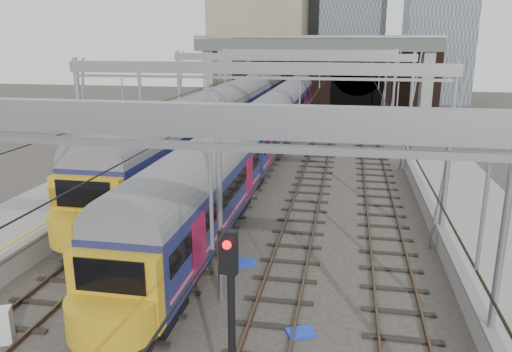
% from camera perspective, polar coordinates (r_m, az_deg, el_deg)
% --- Properties ---
extents(ground, '(160.00, 160.00, 0.00)m').
position_cam_1_polar(ground, '(16.32, -5.80, -17.25)').
color(ground, '#38332D').
rests_on(ground, ground).
extents(tracks, '(14.40, 80.00, 0.22)m').
position_cam_1_polar(tracks, '(29.76, 2.23, -1.78)').
color(tracks, '#4C3828').
rests_on(tracks, ground).
extents(overhead_line, '(16.80, 80.00, 8.00)m').
position_cam_1_polar(overhead_line, '(34.95, 3.92, 11.68)').
color(overhead_line, gray).
rests_on(overhead_line, ground).
extents(retaining_wall, '(28.00, 2.75, 9.00)m').
position_cam_1_polar(retaining_wall, '(65.29, 8.31, 11.27)').
color(retaining_wall, black).
rests_on(retaining_wall, ground).
extents(overbridge, '(28.00, 3.00, 9.25)m').
position_cam_1_polar(overbridge, '(59.31, 6.78, 13.77)').
color(overbridge, gray).
rests_on(overbridge, ground).
extents(train_main, '(2.73, 63.05, 4.71)m').
position_cam_1_polar(train_main, '(43.60, 2.44, 6.97)').
color(train_main, black).
rests_on(train_main, ground).
extents(train_second, '(3.12, 54.01, 5.26)m').
position_cam_1_polar(train_second, '(45.61, -2.34, 7.64)').
color(train_second, black).
rests_on(train_second, ground).
extents(signal_near_centre, '(0.38, 0.48, 5.12)m').
position_cam_1_polar(signal_near_centre, '(10.87, -2.91, -15.44)').
color(signal_near_centre, black).
rests_on(signal_near_centre, ground).
extents(relay_cabinet, '(0.69, 0.64, 1.11)m').
position_cam_1_polar(relay_cabinet, '(17.21, -27.02, -15.00)').
color(relay_cabinet, silver).
rests_on(relay_cabinet, ground).
extents(equip_cover_b, '(1.15, 0.98, 0.11)m').
position_cam_1_polar(equip_cover_b, '(20.42, -1.50, -9.92)').
color(equip_cover_b, blue).
rests_on(equip_cover_b, ground).
extents(equip_cover_c, '(1.01, 0.88, 0.10)m').
position_cam_1_polar(equip_cover_c, '(16.15, 5.12, -17.39)').
color(equip_cover_c, blue).
rests_on(equip_cover_c, ground).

